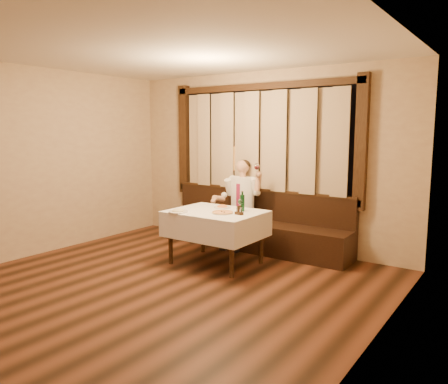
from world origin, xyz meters
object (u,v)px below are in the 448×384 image
Objects in this scene: pasta_cream at (178,210)px; banquette at (254,229)px; dining_table at (216,218)px; green_bottle at (242,203)px; cruet_caddy at (239,211)px; pizza at (223,212)px; pasta_red at (222,206)px; seated_man at (240,197)px.

banquette is at bearing 75.57° from pasta_cream.
dining_table is 0.54m from pasta_cream.
dining_table is at bearing -146.98° from green_bottle.
green_bottle is (0.31, 0.20, 0.23)m from dining_table.
pasta_cream is 2.22× the size of cruet_caddy.
banquette is at bearing 99.32° from pizza.
green_bottle is (0.67, 0.58, 0.08)m from pasta_cream.
pizza is (0.18, -1.12, 0.46)m from banquette.
cruet_caddy is (0.41, -1.06, 0.49)m from banquette.
pizza is at bearing -54.36° from pasta_red.
pasta_red is 0.56m from cruet_caddy.
banquette is 0.55m from seated_man.
pasta_red is 0.69m from seated_man.
pasta_red is 0.39m from green_bottle.
pizza is 0.61m from pasta_cream.
banquette is 26.43× the size of cruet_caddy.
green_bottle is (0.13, 0.30, 0.11)m from pizza.
cruet_caddy is at bearing -5.31° from dining_table.
pizza is 1.11× the size of pasta_cream.
pasta_cream is (-0.36, -0.38, 0.14)m from dining_table.
green_bottle reaches higher than pizza.
cruet_caddy reaches higher than pasta_cream.
seated_man is (-0.20, -0.09, 0.51)m from banquette.
banquette reaches higher than pasta_red.
cruet_caddy is (0.48, -0.29, 0.01)m from pasta_red.
banquette is at bearing 24.37° from seated_man.
seated_man reaches higher than pizza.
cruet_caddy is 0.09× the size of seated_man.
pasta_red is at bearing 125.64° from pizza.
green_bottle reaches higher than banquette.
pasta_red is 0.70m from pasta_cream.
banquette is 10.67× the size of pizza.
dining_table is 0.43m from green_bottle.
green_bottle reaches higher than dining_table.
pizza is (0.18, -0.10, 0.12)m from dining_table.
banquette is 1.53m from pasta_cream.
dining_table is (0.00, -1.02, 0.34)m from banquette.
banquette is 1.08m from dining_table.
pizza is 0.21× the size of seated_man.
pizza is 0.43m from pasta_red.
pasta_red is at bearing 65.07° from pasta_cream.
cruet_caddy is (0.41, -0.04, 0.15)m from dining_table.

